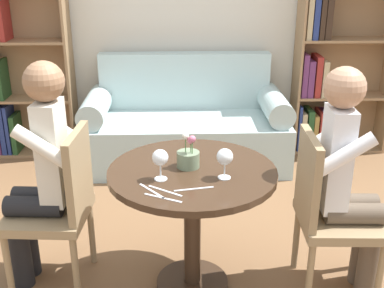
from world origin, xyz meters
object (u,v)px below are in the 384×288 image
wine_glass_left (160,159)px  flower_vase (188,157)px  wine_glass_right (225,158)px  couch (186,128)px  bookshelf_left (10,72)px  chair_left (60,203)px  chair_right (327,209)px  person_left (40,172)px  bookshelf_right (329,73)px  person_right (348,180)px

wine_glass_left → flower_vase: size_ratio=0.84×
wine_glass_right → couch: bearing=94.7°
bookshelf_left → chair_left: bearing=-66.6°
chair_right → person_left: (-1.50, 0.12, 0.18)m
bookshelf_left → flower_vase: (1.53, -1.99, 0.01)m
chair_left → chair_right: size_ratio=1.00×
couch → wine_glass_right: couch is taller
bookshelf_right → wine_glass_left: size_ratio=10.02×
bookshelf_right → wine_glass_right: 2.42m
wine_glass_left → wine_glass_right: (0.31, 0.01, -0.00)m
chair_right → person_left: size_ratio=0.71×
bookshelf_right → chair_left: bearing=-135.9°
chair_left → wine_glass_right: size_ratio=5.85×
chair_left → wine_glass_right: bearing=82.9°
wine_glass_left → chair_right: bearing=4.4°
bookshelf_right → wine_glass_left: bearing=-124.6°
couch → bookshelf_left: bookshelf_left is taller
person_left → person_right: 1.59m
chair_left → flower_vase: bearing=91.3°
bookshelf_right → chair_left: 2.82m
bookshelf_right → person_right: 2.14m
chair_right → wine_glass_left: (-0.86, -0.07, 0.33)m
bookshelf_left → bookshelf_right: bearing=0.0°
bookshelf_right → chair_right: (-0.60, -2.07, -0.24)m
couch → person_right: (0.79, -1.81, 0.36)m
person_right → wine_glass_right: (-0.64, -0.05, 0.15)m
bookshelf_left → flower_vase: size_ratio=8.37×
bookshelf_right → chair_left: size_ratio=1.73×
person_right → wine_glass_right: bearing=97.4°
couch → person_right: bearing=-66.3°
wine_glass_right → person_left: bearing=169.1°
chair_left → wine_glass_right: chair_left is taller
chair_left → person_left: (-0.09, 0.01, 0.18)m
bookshelf_right → person_left: (-2.11, -1.95, -0.06)m
chair_left → wine_glass_left: size_ratio=5.79×
bookshelf_left → chair_right: size_ratio=1.73×
chair_right → flower_vase: chair_right is taller
bookshelf_right → flower_vase: size_ratio=8.37×
chair_right → wine_glass_left: size_ratio=5.79×
bookshelf_left → chair_left: (0.84, -1.96, -0.26)m
bookshelf_left → chair_right: bearing=-42.5°
person_left → flower_vase: person_left is taller
bookshelf_right → person_left: size_ratio=1.24×
bookshelf_left → person_right: 3.13m
person_right → wine_glass_right: person_right is taller
chair_right → bookshelf_right: bearing=-13.8°
wine_glass_right → flower_vase: (-0.17, 0.14, -0.05)m
wine_glass_left → wine_glass_right: bearing=1.0°
person_left → wine_glass_left: 0.68m
chair_left → flower_vase: chair_left is taller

